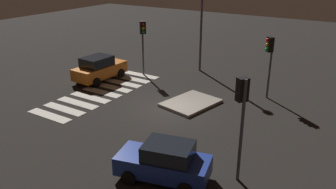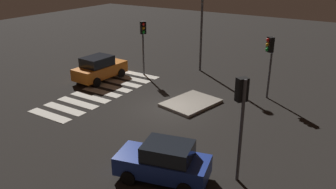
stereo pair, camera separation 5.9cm
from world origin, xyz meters
name	(u,v)px [view 2 (the right image)]	position (x,y,z in m)	size (l,w,h in m)	color
ground_plane	(168,109)	(0.00, 0.00, 0.00)	(80.00, 80.00, 0.00)	black
traffic_island	(191,103)	(-1.49, 0.80, 0.09)	(3.93, 3.26, 0.18)	gray
car_orange	(100,68)	(-1.97, -7.49, 0.93)	(4.41, 2.21, 1.89)	orange
car_blue	(164,162)	(6.26, 3.77, 0.85)	(2.55, 4.19, 1.72)	#1E389E
traffic_light_north	(241,105)	(4.54, 6.31, 3.42)	(0.54, 0.53, 4.51)	#47474C
traffic_light_south	(143,35)	(-4.75, -5.31, 3.28)	(0.54, 0.53, 4.33)	#47474C
traffic_light_west	(270,52)	(-5.14, 4.50, 3.15)	(0.53, 0.54, 4.16)	#47474C
street_lamp	(202,1)	(-8.30, -2.09, 5.71)	(0.56, 0.56, 8.49)	#47474C
crosswalk_near	(102,92)	(0.00, -5.52, 0.01)	(9.90, 3.20, 0.02)	silver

